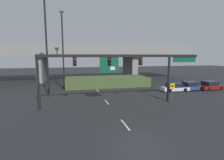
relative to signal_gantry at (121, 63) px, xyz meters
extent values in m
plane|color=black|center=(-1.38, -9.62, -4.85)|extent=(160.00, 160.00, 0.00)
cube|color=silver|center=(-1.38, -6.13, -4.84)|extent=(0.14, 2.40, 0.01)
cube|color=silver|center=(-1.38, 1.34, -4.84)|extent=(0.14, 2.40, 0.01)
cube|color=silver|center=(-1.38, 8.82, -4.84)|extent=(0.14, 2.40, 0.01)
cube|color=silver|center=(-1.38, 16.29, -4.84)|extent=(0.14, 2.40, 0.01)
cube|color=silver|center=(-1.38, 23.77, -4.84)|extent=(0.14, 2.40, 0.01)
cylinder|color=black|center=(-9.02, 0.01, -1.91)|extent=(0.28, 0.28, 5.86)
cylinder|color=black|center=(6.26, 0.01, -1.91)|extent=(0.28, 0.28, 5.86)
cube|color=black|center=(0.52, 0.01, 0.86)|extent=(19.08, 0.32, 0.32)
cube|color=black|center=(-5.20, 0.01, 0.22)|extent=(0.40, 0.28, 0.95)
sphere|color=red|center=(-5.20, -0.16, 0.44)|extent=(0.22, 0.22, 0.22)
sphere|color=black|center=(-5.20, -0.16, 0.01)|extent=(0.22, 0.22, 0.22)
cube|color=black|center=(-1.38, 0.01, 0.22)|extent=(0.40, 0.28, 0.95)
sphere|color=red|center=(-1.38, -0.16, 0.44)|extent=(0.22, 0.22, 0.22)
sphere|color=black|center=(-1.38, -0.16, 0.01)|extent=(0.22, 0.22, 0.22)
cube|color=black|center=(2.44, 0.01, 0.22)|extent=(0.40, 0.28, 0.95)
sphere|color=red|center=(2.44, -0.16, 0.44)|extent=(0.22, 0.22, 0.22)
sphere|color=black|center=(2.44, -0.16, 0.01)|extent=(0.22, 0.22, 0.22)
cube|color=#0F4C33|center=(-1.38, -0.09, -0.16)|extent=(2.18, 0.08, 1.72)
cube|color=white|center=(-1.00, -0.14, -0.55)|extent=(0.55, 0.03, 0.38)
cube|color=#0F4C33|center=(8.35, -0.05, 0.38)|extent=(3.20, 0.07, 0.64)
cylinder|color=#4C4C4C|center=(6.30, -0.80, -3.63)|extent=(0.08, 0.08, 2.42)
cube|color=yellow|center=(6.30, -0.85, -2.77)|extent=(0.60, 0.03, 0.60)
cube|color=black|center=(6.30, -0.86, -2.77)|extent=(0.33, 0.01, 0.21)
cylinder|color=black|center=(-6.75, 10.90, 1.47)|extent=(0.24, 0.24, 12.62)
cube|color=#333333|center=(-6.75, 10.90, 7.90)|extent=(0.70, 0.36, 0.24)
cylinder|color=black|center=(-8.73, 6.21, 2.80)|extent=(0.24, 0.24, 15.29)
cube|color=gray|center=(-1.38, 22.74, 1.61)|extent=(49.34, 9.56, 1.73)
cube|color=gray|center=(-1.38, 18.16, 2.93)|extent=(49.34, 0.40, 0.90)
cube|color=gray|center=(-11.86, 22.74, -2.05)|extent=(1.40, 7.65, 5.60)
cube|color=gray|center=(9.10, 22.74, -2.05)|extent=(1.40, 7.65, 5.60)
cube|color=#42562D|center=(1.08, 13.04, -4.01)|extent=(15.43, 6.34, 1.68)
cube|color=silver|center=(10.70, 5.29, -4.41)|extent=(4.44, 1.96, 0.54)
cube|color=black|center=(10.53, 5.29, -3.82)|extent=(2.34, 1.70, 0.65)
cylinder|color=black|center=(12.09, 6.00, -4.53)|extent=(0.65, 0.25, 0.64)
cylinder|color=black|center=(12.02, 4.45, -4.53)|extent=(0.65, 0.25, 0.64)
cylinder|color=black|center=(9.38, 6.12, -4.53)|extent=(0.65, 0.25, 0.64)
cylinder|color=black|center=(9.32, 4.57, -4.53)|extent=(0.65, 0.25, 0.64)
cube|color=navy|center=(13.94, 5.55, -4.39)|extent=(4.36, 2.14, 0.59)
cube|color=black|center=(13.77, 5.54, -3.76)|extent=(2.31, 1.83, 0.69)
cylinder|color=black|center=(15.20, 6.46, -4.53)|extent=(0.65, 0.26, 0.64)
cylinder|color=black|center=(15.30, 4.79, -4.53)|extent=(0.65, 0.26, 0.64)
cylinder|color=black|center=(12.57, 6.31, -4.53)|extent=(0.65, 0.26, 0.64)
cylinder|color=black|center=(12.67, 4.63, -4.53)|extent=(0.65, 0.26, 0.64)
cube|color=maroon|center=(17.46, 5.13, -4.38)|extent=(4.65, 2.33, 0.60)
cube|color=black|center=(17.28, 5.11, -3.73)|extent=(2.49, 1.92, 0.71)
cylinder|color=black|center=(18.75, 6.09, -4.53)|extent=(0.66, 0.28, 0.64)
cylinder|color=black|center=(18.92, 4.44, -4.53)|extent=(0.66, 0.28, 0.64)
cylinder|color=black|center=(15.99, 5.81, -4.53)|extent=(0.66, 0.28, 0.64)
cylinder|color=black|center=(16.16, 4.16, -4.53)|extent=(0.66, 0.28, 0.64)
camera|label=1|loc=(-5.70, -19.39, 0.84)|focal=28.00mm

